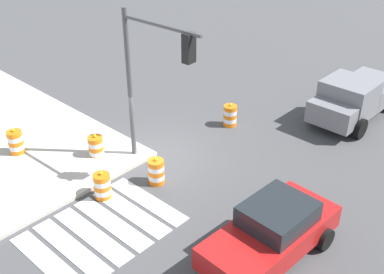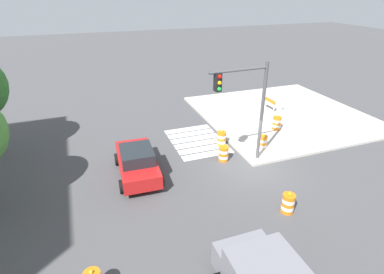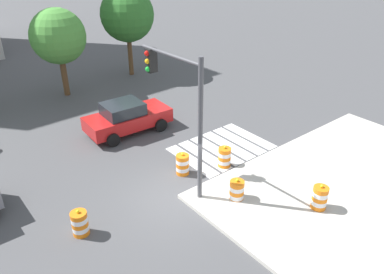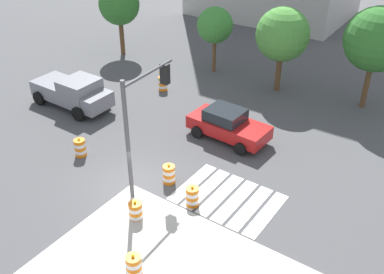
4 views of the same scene
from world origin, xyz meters
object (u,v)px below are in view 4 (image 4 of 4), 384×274
object	(u,v)px
traffic_barrel_on_sidewalk	(134,266)
traffic_light_pole	(143,109)
traffic_barrel_far_curb	(163,84)
street_tree_corner_lot	(377,40)
pickup_truck	(74,92)
traffic_barrel_median_near	(169,174)
sports_car	(228,124)
street_tree_streetside_near	(215,25)
traffic_barrel_near_corner	(136,212)
traffic_barrel_crosswalk_end	(192,196)
traffic_barrel_median_far	(80,148)
street_tree_streetside_far	(283,35)
street_tree_streetside_mid	(119,5)

from	to	relation	value
traffic_barrel_on_sidewalk	traffic_light_pole	size ratio (longest dim) A/B	0.19
traffic_barrel_far_curb	street_tree_corner_lot	xyz separation A→B (m)	(11.22, 5.04, 3.71)
pickup_truck	traffic_barrel_on_sidewalk	size ratio (longest dim) A/B	5.05
street_tree_corner_lot	traffic_barrel_median_near	bearing A→B (deg)	-111.70
sports_car	street_tree_streetside_near	bearing A→B (deg)	127.14
traffic_barrel_near_corner	street_tree_corner_lot	bearing A→B (deg)	73.46
sports_car	traffic_barrel_crosswalk_end	xyz separation A→B (m)	(1.60, -5.56, -0.36)
pickup_truck	traffic_barrel_on_sidewalk	world-z (taller)	pickup_truck
sports_car	traffic_barrel_median_far	bearing A→B (deg)	-132.42
sports_car	street_tree_streetside_far	bearing A→B (deg)	93.38
sports_car	street_tree_streetside_near	world-z (taller)	street_tree_streetside_near
traffic_barrel_crosswalk_end	traffic_barrel_on_sidewalk	size ratio (longest dim) A/B	1.00
traffic_barrel_near_corner	traffic_barrel_crosswalk_end	xyz separation A→B (m)	(1.34, 2.11, 0.00)
pickup_truck	traffic_barrel_far_curb	bearing A→B (deg)	59.54
traffic_barrel_median_far	traffic_barrel_median_near	bearing A→B (deg)	8.76
pickup_truck	traffic_barrel_crosswalk_end	size ratio (longest dim) A/B	5.05
traffic_barrel_on_sidewalk	street_tree_streetside_far	world-z (taller)	street_tree_streetside_far
traffic_barrel_crosswalk_end	street_tree_streetside_near	size ratio (longest dim) A/B	0.23
street_tree_streetside_near	street_tree_corner_lot	world-z (taller)	street_tree_corner_lot
street_tree_streetside_mid	traffic_barrel_median_far	bearing A→B (deg)	-56.37
traffic_barrel_near_corner	traffic_light_pole	size ratio (longest dim) A/B	0.19
traffic_barrel_near_corner	pickup_truck	bearing A→B (deg)	150.03
traffic_barrel_on_sidewalk	traffic_light_pole	distance (m)	6.29
pickup_truck	traffic_barrel_far_curb	distance (m)	5.62
street_tree_streetside_near	street_tree_corner_lot	size ratio (longest dim) A/B	0.75
traffic_barrel_median_far	street_tree_corner_lot	world-z (taller)	street_tree_corner_lot
street_tree_streetside_far	street_tree_streetside_mid	bearing A→B (deg)	-175.70
traffic_barrel_crosswalk_end	traffic_barrel_near_corner	bearing A→B (deg)	-122.44
traffic_barrel_far_curb	traffic_barrel_on_sidewalk	bearing A→B (deg)	-55.70
street_tree_streetside_far	traffic_light_pole	bearing A→B (deg)	-92.05
pickup_truck	street_tree_streetside_mid	size ratio (longest dim) A/B	0.98
traffic_barrel_on_sidewalk	street_tree_streetside_mid	bearing A→B (deg)	133.41
traffic_barrel_crosswalk_end	traffic_light_pole	world-z (taller)	traffic_light_pole
sports_car	traffic_light_pole	xyz separation A→B (m)	(-0.85, -5.58, 3.10)
traffic_barrel_median_near	traffic_light_pole	world-z (taller)	traffic_light_pole
traffic_light_pole	traffic_barrel_median_far	bearing A→B (deg)	-179.23
traffic_barrel_far_curb	street_tree_corner_lot	size ratio (longest dim) A/B	0.17
traffic_barrel_median_near	street_tree_corner_lot	bearing A→B (deg)	68.30
traffic_barrel_on_sidewalk	street_tree_streetside_mid	world-z (taller)	street_tree_streetside_mid
traffic_barrel_far_curb	sports_car	bearing A→B (deg)	-22.35
street_tree_streetside_near	traffic_barrel_median_far	bearing A→B (deg)	-89.00
traffic_barrel_median_far	street_tree_streetside_mid	world-z (taller)	street_tree_streetside_mid
traffic_barrel_crosswalk_end	traffic_barrel_median_near	bearing A→B (deg)	158.73
traffic_barrel_far_curb	traffic_barrel_near_corner	bearing A→B (deg)	-57.11
traffic_barrel_median_near	street_tree_streetside_far	bearing A→B (deg)	91.10
traffic_barrel_on_sidewalk	street_tree_streetside_far	distance (m)	17.28
street_tree_streetside_mid	street_tree_streetside_far	xyz separation A→B (m)	(12.42, 0.93, -0.07)
pickup_truck	traffic_barrel_median_far	distance (m)	5.38
traffic_barrel_near_corner	traffic_barrel_median_near	xyz separation A→B (m)	(-0.44, 2.80, 0.00)
street_tree_streetside_near	street_tree_streetside_far	distance (m)	4.99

